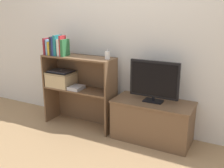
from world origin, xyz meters
TOP-DOWN VIEW (x-y plane):
  - ground_plane at (0.00, 0.00)m, footprint 16.00×16.00m
  - wall_back at (0.00, 0.47)m, footprint 10.00×0.05m
  - tv_stand at (0.51, 0.22)m, footprint 0.94×0.46m
  - tv at (0.51, 0.22)m, footprint 0.58×0.14m
  - bookshelf_lower_tier at (-0.49, 0.23)m, footprint 0.97×0.32m
  - bookshelf_upper_tier at (-0.49, 0.22)m, footprint 0.97×0.32m
  - book_maroon at (-0.93, 0.10)m, footprint 0.03×0.16m
  - book_skyblue at (-0.89, 0.10)m, footprint 0.03×0.14m
  - book_mustard at (-0.86, 0.10)m, footprint 0.03×0.15m
  - book_charcoal at (-0.82, 0.10)m, footprint 0.03×0.15m
  - book_navy at (-0.79, 0.10)m, footprint 0.03×0.14m
  - book_teal at (-0.76, 0.10)m, footprint 0.04×0.15m
  - book_ivory at (-0.71, 0.10)m, footprint 0.04×0.13m
  - book_crimson at (-0.68, 0.10)m, footprint 0.02×0.12m
  - book_forest at (-0.64, 0.10)m, footprint 0.04×0.15m
  - baby_monitor at (-0.06, 0.16)m, footprint 0.05×0.04m
  - storage_basket_left at (-0.76, 0.15)m, footprint 0.34×0.29m
  - laptop at (-0.76, 0.15)m, footprint 0.30×0.22m
  - magazine_stack at (-0.50, 0.11)m, footprint 0.16×0.20m

SIDE VIEW (x-z plane):
  - ground_plane at x=0.00m, z-range 0.00..0.00m
  - tv_stand at x=0.51m, z-range 0.00..0.49m
  - bookshelf_lower_tier at x=-0.49m, z-range 0.07..0.59m
  - magazine_stack at x=-0.50m, z-range 0.52..0.56m
  - storage_basket_left at x=-0.76m, z-range 0.53..0.72m
  - laptop at x=-0.76m, z-range 0.71..0.74m
  - tv at x=0.51m, z-range 0.50..0.98m
  - bookshelf_upper_tier at x=-0.49m, z-range 0.58..1.01m
  - baby_monitor at x=-0.06m, z-range 0.93..1.05m
  - book_mustard at x=-0.86m, z-range 0.94..1.12m
  - book_skyblue at x=-0.89m, z-range 0.94..1.15m
  - book_ivory at x=-0.71m, z-range 0.94..1.15m
  - book_forest at x=-0.64m, z-range 0.94..1.16m
  - book_maroon at x=-0.93m, z-range 0.94..1.16m
  - book_navy at x=-0.79m, z-range 0.94..1.18m
  - book_charcoal at x=-0.82m, z-range 0.94..1.18m
  - book_crimson at x=-0.68m, z-range 0.94..1.20m
  - book_teal at x=-0.76m, z-range 0.94..1.20m
  - wall_back at x=0.00m, z-range 0.00..2.40m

